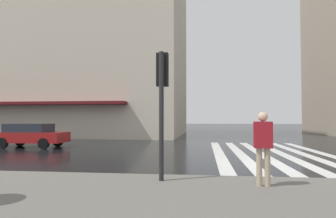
# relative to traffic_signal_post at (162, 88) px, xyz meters

# --- Properties ---
(ground_plane) EXTENTS (220.00, 220.00, 0.00)m
(ground_plane) POSITION_rel_traffic_signal_post_xyz_m (3.72, -3.26, -2.46)
(ground_plane) COLOR black
(zebra_crossing) EXTENTS (13.00, 5.50, 0.01)m
(zebra_crossing) POSITION_rel_traffic_signal_post_xyz_m (7.72, -4.27, -2.46)
(zebra_crossing) COLOR silver
(zebra_crossing) RESTS_ON ground_plane
(haussmann_block_mid) EXTENTS (18.01, 25.31, 24.16)m
(haussmann_block_mid) POSITION_rel_traffic_signal_post_xyz_m (24.62, 14.00, 9.36)
(haussmann_block_mid) COLOR beige
(haussmann_block_mid) RESTS_ON ground_plane
(traffic_signal_post) EXTENTS (0.44, 0.30, 3.20)m
(traffic_signal_post) POSITION_rel_traffic_signal_post_xyz_m (0.00, 0.00, 0.00)
(traffic_signal_post) COLOR #232326
(traffic_signal_post) RESTS_ON sidewalk_pavement
(car_red) EXTENTS (1.85, 4.10, 1.41)m
(car_red) POSITION_rel_traffic_signal_post_xyz_m (9.22, 9.21, -1.71)
(car_red) COLOR maroon
(car_red) RESTS_ON ground_plane
(pedestrian_in_red_jacket) EXTENTS (0.25, 0.41, 1.68)m
(pedestrian_in_red_jacket) POSITION_rel_traffic_signal_post_xyz_m (-0.46, -2.38, -1.33)
(pedestrian_in_red_jacket) COLOR maroon
(pedestrian_in_red_jacket) RESTS_ON sidewalk_pavement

